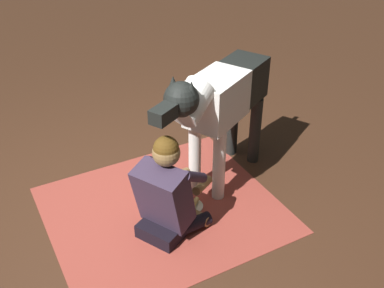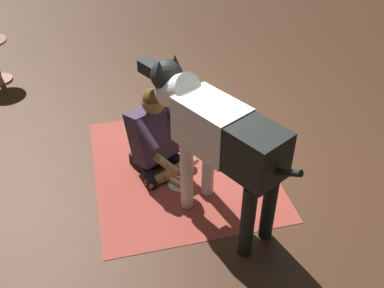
% 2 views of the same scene
% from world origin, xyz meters
% --- Properties ---
extents(ground_plane, '(15.11, 15.11, 0.00)m').
position_xyz_m(ground_plane, '(0.00, 0.00, 0.00)').
color(ground_plane, '#422718').
extents(area_rug, '(1.90, 1.68, 0.01)m').
position_xyz_m(area_rug, '(-0.30, 0.16, 0.00)').
color(area_rug, '#993C31').
rests_on(area_rug, ground).
extents(person_sitting_on_floor, '(0.75, 0.63, 0.88)m').
position_xyz_m(person_sitting_on_floor, '(-0.23, 0.40, 0.36)').
color(person_sitting_on_floor, black).
rests_on(person_sitting_on_floor, ground).
extents(large_dog, '(1.52, 0.91, 1.26)m').
position_xyz_m(large_dog, '(-0.92, 0.03, 0.83)').
color(large_dog, white).
rests_on(large_dog, ground).
extents(hot_dog_on_plate, '(0.21, 0.21, 0.06)m').
position_xyz_m(hot_dog_on_plate, '(-0.53, 0.24, 0.03)').
color(hot_dog_on_plate, silver).
rests_on(hot_dog_on_plate, ground).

